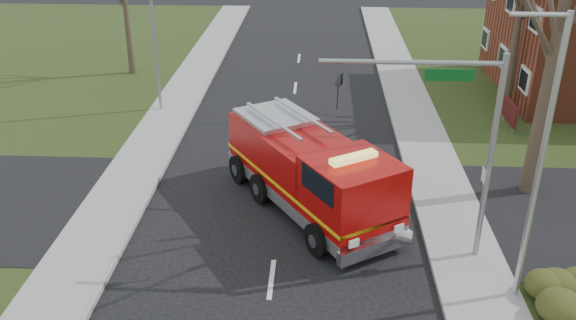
{
  "coord_description": "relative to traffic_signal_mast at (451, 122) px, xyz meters",
  "views": [
    {
      "loc": [
        1.29,
        -15.22,
        11.44
      ],
      "look_at": [
        0.29,
        4.34,
        2.0
      ],
      "focal_mm": 38.0,
      "sensor_mm": 36.0,
      "label": 1
    }
  ],
  "objects": [
    {
      "name": "fire_engine",
      "position": [
        -4.1,
        2.86,
        -3.24
      ],
      "size": [
        6.63,
        8.25,
        3.24
      ],
      "rotation": [
        0.0,
        0.0,
        0.57
      ],
      "color": "#9C0807",
      "rests_on": "ground"
    },
    {
      "name": "health_center_sign",
      "position": [
        5.29,
        11.0,
        -3.83
      ],
      "size": [
        0.12,
        2.0,
        1.4
      ],
      "color": "#491112",
      "rests_on": "ground"
    },
    {
      "name": "utility_pole_far",
      "position": [
        -12.01,
        12.5,
        -1.21
      ],
      "size": [
        0.14,
        0.14,
        7.0
      ],
      "primitive_type": "cylinder",
      "color": "gray",
      "rests_on": "ground"
    },
    {
      "name": "streetlight_pole",
      "position": [
        1.93,
        -2.0,
        -0.16
      ],
      "size": [
        1.48,
        0.16,
        8.4
      ],
      "color": "#B7BABF",
      "rests_on": "ground"
    },
    {
      "name": "ground",
      "position": [
        -5.21,
        -1.5,
        -4.71
      ],
      "size": [
        120.0,
        120.0,
        0.0
      ],
      "primitive_type": "plane",
      "color": "black",
      "rests_on": "ground"
    },
    {
      "name": "traffic_signal_mast",
      "position": [
        0.0,
        0.0,
        0.0
      ],
      "size": [
        5.29,
        0.18,
        6.8
      ],
      "color": "gray",
      "rests_on": "ground"
    },
    {
      "name": "bare_tree_near",
      "position": [
        4.29,
        4.5,
        2.71
      ],
      "size": [
        6.0,
        6.0,
        12.0
      ],
      "color": "#382E21",
      "rests_on": "ground"
    },
    {
      "name": "sidewalk_left",
      "position": [
        -11.41,
        -1.5,
        -4.63
      ],
      "size": [
        2.4,
        80.0,
        0.15
      ],
      "primitive_type": "cube",
      "color": "#9B9A95",
      "rests_on": "ground"
    },
    {
      "name": "sidewalk_right",
      "position": [
        0.99,
        -1.5,
        -4.63
      ],
      "size": [
        2.4,
        80.0,
        0.15
      ],
      "primitive_type": "cube",
      "color": "#9B9A95",
      "rests_on": "ground"
    }
  ]
}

